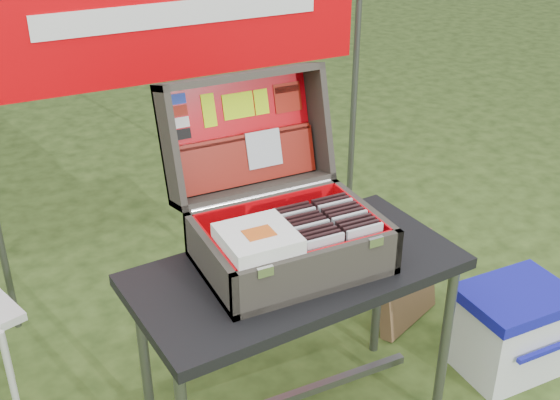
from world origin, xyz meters
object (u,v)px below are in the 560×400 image
suitcase (283,183)px  cooler (511,330)px  table (296,348)px  cardboard_box (407,283)px

suitcase → cooler: bearing=-12.1°
table → cooler: (0.91, -0.11, -0.16)m
table → cooler: size_ratio=2.60×
suitcase → cardboard_box: suitcase is taller
table → suitcase: size_ratio=1.87×
table → suitcase: 0.62m
suitcase → cardboard_box: bearing=18.6°
suitcase → cooler: (0.93, -0.20, -0.77)m
suitcase → cooler: 1.22m
cardboard_box → table: bearing=-178.5°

